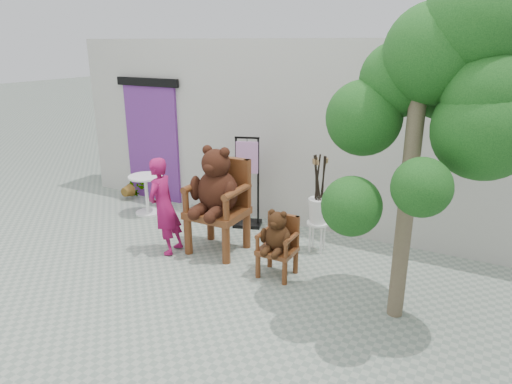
% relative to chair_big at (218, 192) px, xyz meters
% --- Properties ---
extents(ground_plane, '(60.00, 60.00, 0.00)m').
position_rel_chair_big_xyz_m(ground_plane, '(0.63, -1.18, -0.90)').
color(ground_plane, gray).
rests_on(ground_plane, ground).
extents(back_wall, '(9.00, 1.00, 3.00)m').
position_rel_chair_big_xyz_m(back_wall, '(0.63, 1.92, 0.60)').
color(back_wall, '#BAB7AE').
rests_on(back_wall, ground).
extents(doorway, '(1.40, 0.11, 2.33)m').
position_rel_chair_big_xyz_m(doorway, '(-2.37, 1.39, 0.26)').
color(doorway, '#62297B').
rests_on(doorway, ground).
extents(chair_big, '(0.78, 0.83, 1.58)m').
position_rel_chair_big_xyz_m(chair_big, '(0.00, 0.00, 0.00)').
color(chair_big, '#4D2610').
rests_on(chair_big, ground).
extents(chair_small, '(0.46, 0.49, 0.92)m').
position_rel_chair_big_xyz_m(chair_small, '(1.10, -0.29, -0.37)').
color(chair_small, '#4D2610').
rests_on(chair_small, ground).
extents(person, '(0.39, 0.55, 1.40)m').
position_rel_chair_big_xyz_m(person, '(-0.66, -0.41, -0.20)').
color(person, '#8F114B').
rests_on(person, ground).
extents(cafe_table, '(0.60, 0.60, 0.70)m').
position_rel_chair_big_xyz_m(cafe_table, '(-1.95, 0.66, -0.46)').
color(cafe_table, white).
rests_on(cafe_table, ground).
extents(display_stand, '(0.54, 0.48, 1.51)m').
position_rel_chair_big_xyz_m(display_stand, '(-0.09, 1.02, -0.32)').
color(display_stand, black).
rests_on(display_stand, ground).
extents(stool_bucket, '(0.32, 0.32, 1.45)m').
position_rel_chair_big_xyz_m(stool_bucket, '(1.29, 0.65, -0.26)').
color(stool_bucket, white).
rests_on(stool_bucket, ground).
extents(tree, '(2.04, 1.97, 3.57)m').
position_rel_chair_big_xyz_m(tree, '(2.86, -0.37, 1.63)').
color(tree, brown).
rests_on(tree, ground).
extents(potted_plant, '(0.39, 0.34, 0.43)m').
position_rel_chair_big_xyz_m(potted_plant, '(-2.77, 1.17, -0.69)').
color(potted_plant, '#0E3610').
rests_on(potted_plant, ground).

